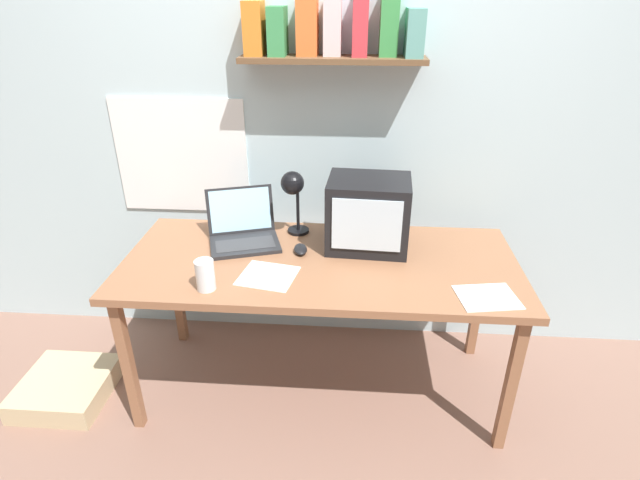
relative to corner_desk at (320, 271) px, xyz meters
name	(u,v)px	position (x,y,z in m)	size (l,w,h in m)	color
ground_plane	(320,384)	(0.00, 0.00, -0.68)	(12.00, 12.00, 0.00)	#876354
back_wall	(327,108)	(0.00, 0.52, 0.62)	(5.60, 0.24, 2.60)	silver
corner_desk	(320,271)	(0.00, 0.00, 0.00)	(1.77, 0.77, 0.74)	#936041
crt_monitor	(368,214)	(0.21, 0.15, 0.22)	(0.39, 0.31, 0.33)	black
laptop	(243,229)	(-0.38, 0.16, 0.12)	(0.39, 0.37, 0.24)	#232326
desk_lamp	(293,189)	(-0.14, 0.22, 0.31)	(0.12, 0.17, 0.34)	black
juice_glass	(205,276)	(-0.44, -0.27, 0.12)	(0.08, 0.08, 0.13)	white
computer_mouse	(301,249)	(-0.09, 0.06, 0.07)	(0.08, 0.11, 0.03)	black
loose_paper_near_laptop	(487,297)	(0.68, -0.26, 0.06)	(0.26, 0.22, 0.00)	white
open_notebook	(268,276)	(-0.21, -0.16, 0.06)	(0.27, 0.25, 0.00)	white
floor_cushion	(66,388)	(-1.26, -0.18, -0.63)	(0.41, 0.41, 0.11)	#CBB388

